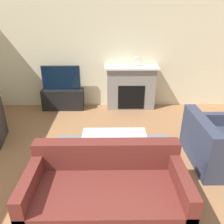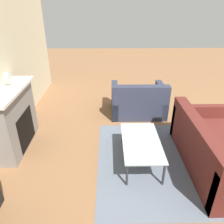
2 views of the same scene
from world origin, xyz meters
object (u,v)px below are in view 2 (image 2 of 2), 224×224
at_px(couch_loveseat, 138,102).
at_px(coffee_table, 141,143).
at_px(couch_sectional, 215,151).
at_px(mantel_clock, 8,79).

relative_size(couch_loveseat, coffee_table, 1.08).
bearing_deg(couch_sectional, coffee_table, 83.72).
distance_m(couch_loveseat, coffee_table, 1.77).
relative_size(coffee_table, mantel_clock, 4.70).
height_order(couch_loveseat, mantel_clock, mantel_clock).
bearing_deg(couch_loveseat, coffee_table, 84.45).
height_order(couch_loveseat, coffee_table, couch_loveseat).
xyz_separation_m(couch_sectional, mantel_clock, (0.77, 3.40, 0.98)).
height_order(couch_sectional, couch_loveseat, same).
bearing_deg(couch_loveseat, couch_sectional, 117.91).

